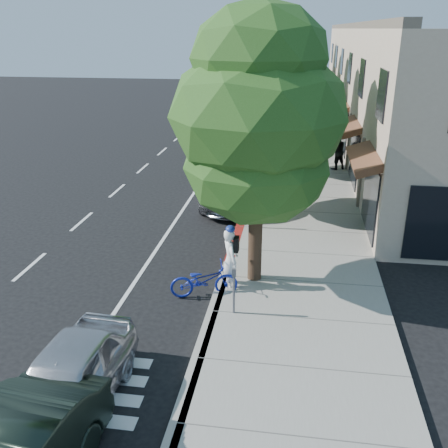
% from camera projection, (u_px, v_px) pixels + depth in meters
% --- Properties ---
extents(ground, '(120.00, 120.00, 0.00)m').
position_uv_depth(ground, '(233.00, 252.00, 16.72)').
color(ground, black).
rests_on(ground, ground).
extents(sidewalk, '(4.60, 56.00, 0.15)m').
position_uv_depth(sidewalk, '(302.00, 185.00, 23.74)').
color(sidewalk, gray).
rests_on(sidewalk, ground).
extents(curb, '(0.30, 56.00, 0.15)m').
position_uv_depth(curb, '(254.00, 182.00, 24.06)').
color(curb, '#9E998E').
rests_on(curb, ground).
extents(curb_red_segment, '(0.32, 4.00, 0.15)m').
position_uv_depth(curb_red_segment, '(236.00, 239.00, 17.61)').
color(curb_red_segment, maroon).
rests_on(curb_red_segment, ground).
extents(storefront_building, '(10.00, 36.00, 7.00)m').
position_uv_depth(storefront_building, '(426.00, 90.00, 30.70)').
color(storefront_building, beige).
rests_on(storefront_building, ground).
extents(street_tree_0, '(4.72, 4.72, 7.74)m').
position_uv_depth(street_tree_0, '(258.00, 120.00, 13.01)').
color(street_tree_0, black).
rests_on(street_tree_0, ground).
extents(street_tree_1, '(4.92, 4.92, 7.37)m').
position_uv_depth(street_tree_1, '(271.00, 101.00, 18.65)').
color(street_tree_1, black).
rests_on(street_tree_1, ground).
extents(street_tree_2, '(4.28, 4.28, 7.40)m').
position_uv_depth(street_tree_2, '(279.00, 81.00, 24.11)').
color(street_tree_2, black).
rests_on(street_tree_2, ground).
extents(street_tree_3, '(4.72, 4.72, 7.55)m').
position_uv_depth(street_tree_3, '(283.00, 71.00, 29.63)').
color(street_tree_3, black).
rests_on(street_tree_3, ground).
extents(street_tree_4, '(4.68, 4.68, 7.42)m').
position_uv_depth(street_tree_4, '(286.00, 66.00, 35.19)').
color(street_tree_4, black).
rests_on(street_tree_4, ground).
extents(street_tree_5, '(5.48, 5.48, 7.93)m').
position_uv_depth(street_tree_5, '(289.00, 58.00, 40.64)').
color(street_tree_5, black).
rests_on(street_tree_5, ground).
extents(cyclist, '(0.68, 0.79, 1.84)m').
position_uv_depth(cyclist, '(230.00, 260.00, 14.06)').
color(cyclist, white).
rests_on(cyclist, ground).
extents(bicycle, '(1.99, 1.16, 0.99)m').
position_uv_depth(bicycle, '(204.00, 280.00, 13.83)').
color(bicycle, '#1726A0').
rests_on(bicycle, ground).
extents(silver_suv, '(3.58, 6.77, 1.81)m').
position_uv_depth(silver_suv, '(238.00, 180.00, 21.52)').
color(silver_suv, '#A6A6AB').
rests_on(silver_suv, ground).
extents(dark_sedan, '(2.29, 5.10, 1.63)m').
position_uv_depth(dark_sedan, '(239.00, 162.00, 24.83)').
color(dark_sedan, '#222628').
rests_on(dark_sedan, ground).
extents(white_pickup, '(2.71, 5.74, 1.62)m').
position_uv_depth(white_pickup, '(232.00, 137.00, 30.51)').
color(white_pickup, silver).
rests_on(white_pickup, ground).
extents(dark_suv_far, '(2.12, 5.02, 1.70)m').
position_uv_depth(dark_suv_far, '(259.00, 119.00, 36.33)').
color(dark_suv_far, black).
rests_on(dark_suv_far, ground).
extents(near_car_a, '(1.90, 4.19, 1.40)m').
position_uv_depth(near_car_a, '(66.00, 382.00, 9.54)').
color(near_car_a, silver).
rests_on(near_car_a, ground).
extents(pedestrian, '(1.16, 1.07, 1.91)m').
position_uv_depth(pedestrian, '(337.00, 151.00, 25.73)').
color(pedestrian, black).
rests_on(pedestrian, sidewalk).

